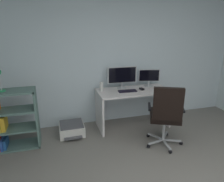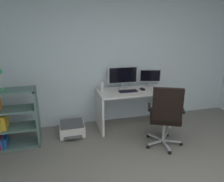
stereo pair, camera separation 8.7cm
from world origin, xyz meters
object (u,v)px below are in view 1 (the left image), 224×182
object	(u,v)px
monitor_secondary	(149,76)
computer_mouse	(142,89)
office_chair	(166,113)
desktop_speaker	(101,87)
desk	(133,100)
printer	(72,129)
keyboard	(128,91)
monitor_main	(122,76)
bookshelf	(6,122)

from	to	relation	value
monitor_secondary	computer_mouse	world-z (taller)	monitor_secondary
computer_mouse	office_chair	size ratio (longest dim) A/B	0.09
office_chair	desktop_speaker	bearing A→B (deg)	129.05
computer_mouse	office_chair	bearing A→B (deg)	-96.46
desk	computer_mouse	bearing A→B (deg)	-9.97
computer_mouse	office_chair	world-z (taller)	office_chair
monitor_secondary	printer	world-z (taller)	monitor_secondary
desktop_speaker	office_chair	world-z (taller)	office_chair
desktop_speaker	desk	bearing A→B (deg)	-11.28
keyboard	printer	size ratio (longest dim) A/B	0.66
computer_mouse	monitor_secondary	bearing A→B (deg)	29.99
printer	monitor_main	bearing A→B (deg)	10.57
computer_mouse	bookshelf	xyz separation A→B (m)	(-2.39, -0.17, -0.30)
desktop_speaker	bookshelf	bearing A→B (deg)	-169.15
desk	computer_mouse	size ratio (longest dim) A/B	13.68
keyboard	desktop_speaker	world-z (taller)	desktop_speaker
office_chair	printer	size ratio (longest dim) A/B	2.06
keyboard	desktop_speaker	distance (m)	0.49
desktop_speaker	bookshelf	world-z (taller)	bookshelf
desk	printer	xyz separation A→B (m)	(-1.20, -0.03, -0.43)
monitor_main	monitor_secondary	world-z (taller)	monitor_main
monitor_main	printer	xyz separation A→B (m)	(-1.03, -0.19, -0.89)
monitor_main	computer_mouse	xyz separation A→B (m)	(0.33, -0.19, -0.24)
desktop_speaker	office_chair	distance (m)	1.29
keyboard	bookshelf	size ratio (longest dim) A/B	0.35
desk	office_chair	world-z (taller)	office_chair
desk	keyboard	distance (m)	0.26
computer_mouse	desktop_speaker	world-z (taller)	desktop_speaker
monitor_main	bookshelf	size ratio (longest dim) A/B	0.59
desk	monitor_main	size ratio (longest dim) A/B	2.39
computer_mouse	desktop_speaker	distance (m)	0.77
desktop_speaker	bookshelf	size ratio (longest dim) A/B	0.18
desk	computer_mouse	distance (m)	0.27
keyboard	printer	world-z (taller)	keyboard
monitor_main	office_chair	world-z (taller)	monitor_main
desk	office_chair	bearing A→B (deg)	-76.59
monitor_secondary	desktop_speaker	bearing A→B (deg)	-177.23
monitor_secondary	monitor_main	bearing A→B (deg)	-179.98
monitor_secondary	desktop_speaker	distance (m)	1.00
desk	desktop_speaker	distance (m)	0.67
monitor_main	desktop_speaker	size ratio (longest dim) A/B	3.37
monitor_main	monitor_secondary	distance (m)	0.57
monitor_secondary	office_chair	bearing A→B (deg)	-100.17
monitor_main	keyboard	distance (m)	0.33
desk	keyboard	bearing A→B (deg)	-157.54
monitor_secondary	computer_mouse	size ratio (longest dim) A/B	4.15
office_chair	keyboard	bearing A→B (deg)	113.07
keyboard	computer_mouse	size ratio (longest dim) A/B	3.40
monitor_secondary	bookshelf	distance (m)	2.69
computer_mouse	office_chair	distance (m)	0.86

